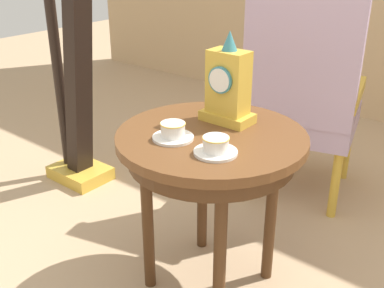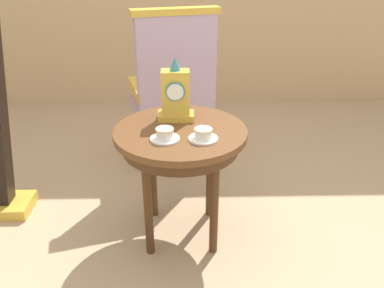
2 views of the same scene
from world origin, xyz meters
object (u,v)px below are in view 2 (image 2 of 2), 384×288
armchair (173,88)px  teacup_left (165,135)px  teacup_right (203,135)px  mantel_clock (176,95)px  side_table (181,143)px

armchair → teacup_left: bearing=-90.9°
teacup_right → armchair: 0.96m
teacup_right → mantel_clock: 0.30m
side_table → armchair: bearing=94.0°
teacup_left → teacup_right: size_ratio=1.00×
teacup_right → mantel_clock: size_ratio=0.42×
teacup_left → armchair: (0.02, 0.94, -0.08)m
teacup_left → armchair: 0.94m
armchair → side_table: bearing=-86.0°
side_table → teacup_right: 0.20m
teacup_left → mantel_clock: (0.05, 0.25, 0.11)m
side_table → teacup_left: teacup_left is taller
mantel_clock → armchair: size_ratio=0.29×
armchair → mantel_clock: bearing=-87.2°
side_table → mantel_clock: (-0.02, 0.13, 0.21)m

